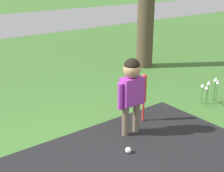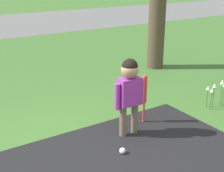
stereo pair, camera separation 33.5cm
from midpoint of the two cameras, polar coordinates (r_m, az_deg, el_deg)
name	(u,v)px [view 2 (the right image)]	position (r m, az deg, el deg)	size (l,w,h in m)	color
child	(129,87)	(3.87, 5.69, -0.14)	(0.41, 0.22, 1.02)	#6B5B4C
baseball_bat	(144,92)	(4.29, 8.16, -1.10)	(0.07, 0.07, 0.70)	red
sports_ball	(122,151)	(3.71, 4.57, -11.79)	(0.07, 0.07, 0.07)	white
flower_bed	(219,88)	(5.13, 20.84, -0.35)	(0.41, 0.30, 0.42)	#38702D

